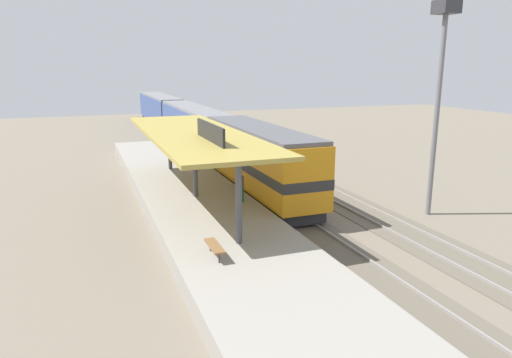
{
  "coord_description": "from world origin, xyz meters",
  "views": [
    {
      "loc": [
        -10.6,
        -26.05,
        8.34
      ],
      "look_at": [
        -1.38,
        -1.53,
        2.0
      ],
      "focal_mm": 32.78,
      "sensor_mm": 36.0,
      "label": 1
    }
  ],
  "objects_px": {
    "passenger_carriage_front": "(194,128)",
    "person_waiting": "(241,185)",
    "locomotive": "(259,160)",
    "light_mast": "(441,65)",
    "passenger_carriage_rear": "(160,110)",
    "platform_bench": "(215,246)"
  },
  "relations": [
    {
      "from": "platform_bench",
      "to": "light_mast",
      "type": "bearing_deg",
      "value": 15.02
    },
    {
      "from": "locomotive",
      "to": "light_mast",
      "type": "xyz_separation_m",
      "value": [
        7.8,
        -7.07,
        5.99
      ]
    },
    {
      "from": "platform_bench",
      "to": "passenger_carriage_front",
      "type": "distance_m",
      "value": 29.41
    },
    {
      "from": "passenger_carriage_rear",
      "to": "person_waiting",
      "type": "height_order",
      "value": "passenger_carriage_rear"
    },
    {
      "from": "locomotive",
      "to": "light_mast",
      "type": "distance_m",
      "value": 12.11
    },
    {
      "from": "locomotive",
      "to": "light_mast",
      "type": "relative_size",
      "value": 1.23
    },
    {
      "from": "passenger_carriage_front",
      "to": "person_waiting",
      "type": "bearing_deg",
      "value": -96.55
    },
    {
      "from": "platform_bench",
      "to": "passenger_carriage_rear",
      "type": "bearing_deg",
      "value": 83.1
    },
    {
      "from": "platform_bench",
      "to": "passenger_carriage_rear",
      "type": "xyz_separation_m",
      "value": [
        6.0,
        49.58,
        0.97
      ]
    },
    {
      "from": "light_mast",
      "to": "person_waiting",
      "type": "xyz_separation_m",
      "value": [
        -10.3,
        3.29,
        -6.54
      ]
    },
    {
      "from": "locomotive",
      "to": "light_mast",
      "type": "height_order",
      "value": "light_mast"
    },
    {
      "from": "passenger_carriage_rear",
      "to": "light_mast",
      "type": "relative_size",
      "value": 1.71
    },
    {
      "from": "passenger_carriage_rear",
      "to": "person_waiting",
      "type": "bearing_deg",
      "value": -93.36
    },
    {
      "from": "platform_bench",
      "to": "person_waiting",
      "type": "bearing_deg",
      "value": 63.41
    },
    {
      "from": "light_mast",
      "to": "locomotive",
      "type": "bearing_deg",
      "value": 137.8
    },
    {
      "from": "platform_bench",
      "to": "person_waiting",
      "type": "height_order",
      "value": "person_waiting"
    },
    {
      "from": "platform_bench",
      "to": "locomotive",
      "type": "bearing_deg",
      "value": 60.89
    },
    {
      "from": "passenger_carriage_front",
      "to": "light_mast",
      "type": "xyz_separation_m",
      "value": [
        7.8,
        -25.07,
        6.08
      ]
    },
    {
      "from": "person_waiting",
      "to": "passenger_carriage_rear",
      "type": "bearing_deg",
      "value": 86.64
    },
    {
      "from": "light_mast",
      "to": "person_waiting",
      "type": "height_order",
      "value": "light_mast"
    },
    {
      "from": "passenger_carriage_rear",
      "to": "light_mast",
      "type": "distance_m",
      "value": 46.93
    },
    {
      "from": "passenger_carriage_rear",
      "to": "light_mast",
      "type": "height_order",
      "value": "light_mast"
    }
  ]
}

